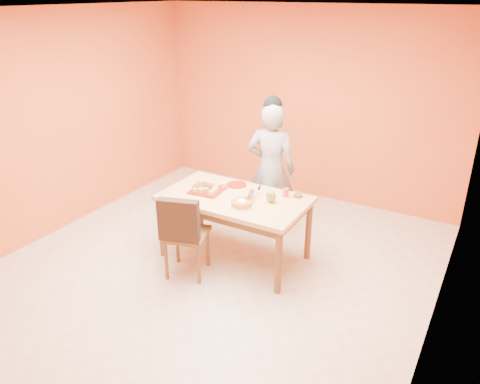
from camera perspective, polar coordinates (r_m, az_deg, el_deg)
The scene contains 17 objects.
floor at distance 5.27m, azimuth -3.40°, elevation -9.43°, with size 5.00×5.00×0.00m, color beige.
ceiling at distance 4.43m, azimuth -4.29°, elevation 21.35°, with size 5.00×5.00×0.00m, color white.
wall_back at distance 6.82m, azimuth 8.09°, elevation 10.46°, with size 4.50×4.50×0.00m, color #D86432.
wall_left at distance 6.17m, azimuth -21.65°, elevation 7.67°, with size 5.00×5.00×0.00m, color #D86432.
wall_right at distance 3.97m, azimuth 24.38°, elevation -1.08°, with size 5.00×5.00×0.00m, color #D86432.
dining_table at distance 5.19m, azimuth -0.68°, elevation -1.53°, with size 1.60×0.90×0.76m.
dining_chair at distance 4.99m, azimuth -6.70°, elevation -4.94°, with size 0.57×0.63×0.96m.
pastry_pile at distance 5.28m, azimuth -4.02°, elevation 0.82°, with size 0.31×0.31×0.10m, color tan, non-canonical shape.
person at distance 5.76m, azimuth 3.79°, elevation 2.78°, with size 0.60×0.40×1.66m, color gray.
pastry_platter at distance 5.30m, azimuth -4.00°, elevation 0.22°, with size 0.34×0.34×0.02m, color maroon.
red_dinner_plate at distance 5.45m, azimuth -0.41°, elevation 0.91°, with size 0.23×0.23×0.01m, color maroon.
white_cake_plate at distance 4.92m, azimuth 0.21°, elevation -1.73°, with size 0.26×0.26×0.01m, color white.
sponge_cake at distance 4.90m, azimuth 0.21°, elevation -1.39°, with size 0.23×0.23×0.05m, color #BF7A31.
cake_server at distance 5.03m, azimuth 1.33°, elevation -0.32°, with size 0.05×0.28×0.01m, color silver.
egg_ornament at distance 5.00m, azimuth 3.80°, elevation -0.52°, with size 0.11×0.09×0.14m, color olive.
magenta_glass at distance 5.17m, azimuth 5.61°, elevation -0.06°, with size 0.06×0.06×0.09m, color #D82051.
checker_tin at distance 5.18m, azimuth 7.07°, elevation -0.42°, with size 0.10×0.10×0.03m, color #39220F.
Camera 1 is at (2.48, -3.67, 2.86)m, focal length 35.00 mm.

